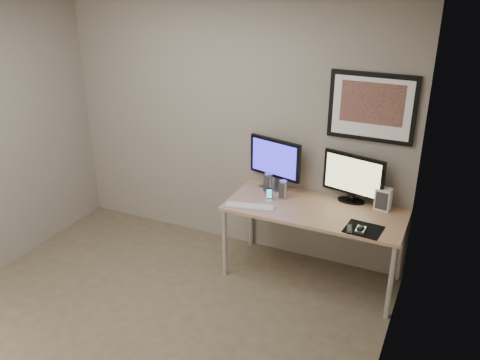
# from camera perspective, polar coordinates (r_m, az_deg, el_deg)

# --- Properties ---
(floor) EXTENTS (3.60, 3.60, 0.00)m
(floor) POSITION_cam_1_polar(r_m,az_deg,el_deg) (4.37, -10.95, -16.61)
(floor) COLOR brown
(floor) RESTS_ON ground
(room) EXTENTS (3.60, 3.60, 3.60)m
(room) POSITION_cam_1_polar(r_m,az_deg,el_deg) (3.90, -9.03, 6.19)
(room) COLOR white
(room) RESTS_ON ground
(desk) EXTENTS (1.60, 0.70, 0.73)m
(desk) POSITION_cam_1_polar(r_m,az_deg,el_deg) (4.65, 8.38, -3.90)
(desk) COLOR #A47A4F
(desk) RESTS_ON floor
(framed_art) EXTENTS (0.75, 0.04, 0.60)m
(framed_art) POSITION_cam_1_polar(r_m,az_deg,el_deg) (4.54, 14.60, 7.90)
(framed_art) COLOR black
(framed_art) RESTS_ON room
(monitor_large) EXTENTS (0.55, 0.24, 0.51)m
(monitor_large) POSITION_cam_1_polar(r_m,az_deg,el_deg) (4.86, 3.94, 2.06)
(monitor_large) COLOR #B2B2B7
(monitor_large) RESTS_ON desk
(monitor_tv) EXTENTS (0.58, 0.19, 0.46)m
(monitor_tv) POSITION_cam_1_polar(r_m,az_deg,el_deg) (4.70, 12.59, 0.30)
(monitor_tv) COLOR black
(monitor_tv) RESTS_ON desk
(speaker_left) EXTENTS (0.09, 0.09, 0.19)m
(speaker_left) POSITION_cam_1_polar(r_m,az_deg,el_deg) (4.86, 3.21, -0.30)
(speaker_left) COLOR #B2B2B7
(speaker_left) RESTS_ON desk
(speaker_right) EXTENTS (0.07, 0.07, 0.18)m
(speaker_right) POSITION_cam_1_polar(r_m,az_deg,el_deg) (4.74, 4.84, -1.08)
(speaker_right) COLOR #B2B2B7
(speaker_right) RESTS_ON desk
(phone_dock) EXTENTS (0.08, 0.08, 0.13)m
(phone_dock) POSITION_cam_1_polar(r_m,az_deg,el_deg) (4.70, 3.29, -1.59)
(phone_dock) COLOR black
(phone_dock) RESTS_ON desk
(keyboard) EXTENTS (0.47, 0.22, 0.02)m
(keyboard) POSITION_cam_1_polar(r_m,az_deg,el_deg) (4.59, 1.10, -2.97)
(keyboard) COLOR silver
(keyboard) RESTS_ON desk
(mousepad) EXTENTS (0.32, 0.29, 0.00)m
(mousepad) POSITION_cam_1_polar(r_m,az_deg,el_deg) (4.35, 13.70, -5.40)
(mousepad) COLOR black
(mousepad) RESTS_ON desk
(mouse) EXTENTS (0.07, 0.12, 0.04)m
(mouse) POSITION_cam_1_polar(r_m,az_deg,el_deg) (4.31, 13.39, -5.35)
(mouse) COLOR black
(mouse) RESTS_ON mousepad
(remote) EXTENTS (0.08, 0.16, 0.02)m
(remote) POSITION_cam_1_polar(r_m,az_deg,el_deg) (4.31, 12.19, -5.38)
(remote) COLOR black
(remote) RESTS_ON desk
(fan_unit) EXTENTS (0.15, 0.11, 0.21)m
(fan_unit) POSITION_cam_1_polar(r_m,az_deg,el_deg) (4.68, 15.79, -2.06)
(fan_unit) COLOR white
(fan_unit) RESTS_ON desk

